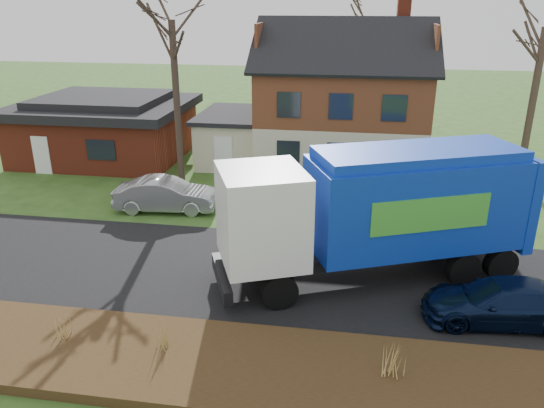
# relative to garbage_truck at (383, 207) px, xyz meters

# --- Properties ---
(ground) EXTENTS (120.00, 120.00, 0.00)m
(ground) POSITION_rel_garbage_truck_xyz_m (-3.85, -0.44, -2.59)
(ground) COLOR #2E4A18
(ground) RESTS_ON ground
(road) EXTENTS (80.00, 7.00, 0.02)m
(road) POSITION_rel_garbage_truck_xyz_m (-3.85, -0.44, -2.58)
(road) COLOR black
(road) RESTS_ON ground
(mulch_verge) EXTENTS (80.00, 3.50, 0.30)m
(mulch_verge) POSITION_rel_garbage_truck_xyz_m (-3.85, -5.74, -2.44)
(mulch_verge) COLOR black
(mulch_verge) RESTS_ON ground
(main_house) EXTENTS (12.95, 8.95, 9.26)m
(main_house) POSITION_rel_garbage_truck_xyz_m (-2.36, 13.47, 1.43)
(main_house) COLOR beige
(main_house) RESTS_ON ground
(ranch_house) EXTENTS (9.80, 8.20, 3.70)m
(ranch_house) POSITION_rel_garbage_truck_xyz_m (-15.85, 12.56, -0.78)
(ranch_house) COLOR maroon
(ranch_house) RESTS_ON ground
(garbage_truck) EXTENTS (10.77, 6.63, 4.50)m
(garbage_truck) POSITION_rel_garbage_truck_xyz_m (0.00, 0.00, 0.00)
(garbage_truck) COLOR black
(garbage_truck) RESTS_ON ground
(silver_sedan) EXTENTS (4.68, 2.05, 1.50)m
(silver_sedan) POSITION_rel_garbage_truck_xyz_m (-9.35, 4.69, -1.85)
(silver_sedan) COLOR #979A9E
(silver_sedan) RESTS_ON ground
(navy_wagon) EXTENTS (4.66, 2.18, 1.32)m
(navy_wagon) POSITION_rel_garbage_truck_xyz_m (3.48, -2.24, -1.94)
(navy_wagon) COLOR #0B1732
(navy_wagon) RESTS_ON ground
(tree_back) EXTENTS (3.37, 3.37, 10.66)m
(tree_back) POSITION_rel_garbage_truck_xyz_m (-0.91, 22.68, 6.29)
(tree_back) COLOR #3C3124
(tree_back) RESTS_ON ground
(grass_clump_west) EXTENTS (0.32, 0.26, 0.84)m
(grass_clump_west) POSITION_rel_garbage_truck_xyz_m (-8.66, -5.43, -1.87)
(grass_clump_west) COLOR tan
(grass_clump_west) RESTS_ON mulch_verge
(grass_clump_mid) EXTENTS (0.30, 0.25, 0.84)m
(grass_clump_mid) POSITION_rel_garbage_truck_xyz_m (-5.79, -5.44, -1.87)
(grass_clump_mid) COLOR #9B8544
(grass_clump_mid) RESTS_ON mulch_verge
(grass_clump_east) EXTENTS (0.38, 0.31, 0.96)m
(grass_clump_east) POSITION_rel_garbage_truck_xyz_m (0.20, -5.65, -1.82)
(grass_clump_east) COLOR tan
(grass_clump_east) RESTS_ON mulch_verge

